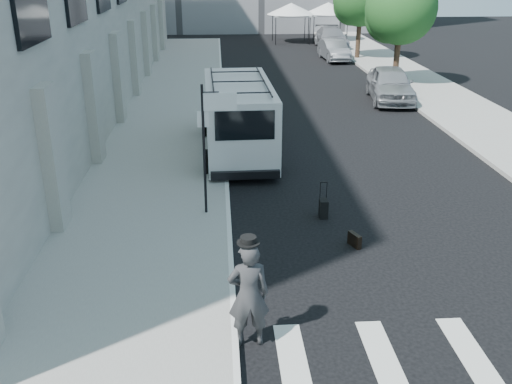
{
  "coord_description": "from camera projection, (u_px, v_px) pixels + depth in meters",
  "views": [
    {
      "loc": [
        -2.19,
        -11.04,
        6.55
      ],
      "look_at": [
        -1.34,
        1.75,
        1.3
      ],
      "focal_mm": 40.0,
      "sensor_mm": 36.0,
      "label": 1
    }
  ],
  "objects": [
    {
      "name": "briefcase",
      "position": [
        355.0,
        240.0,
        13.96
      ],
      "size": [
        0.28,
        0.45,
        0.34
      ],
      "primitive_type": "cube",
      "rotation": [
        0.0,
        0.0,
        0.39
      ],
      "color": "black",
      "rests_on": "ground"
    },
    {
      "name": "tent_left",
      "position": [
        291.0,
        9.0,
        47.11
      ],
      "size": [
        4.0,
        4.0,
        3.2
      ],
      "color": "black",
      "rests_on": "ground"
    },
    {
      "name": "parked_car_a",
      "position": [
        390.0,
        84.0,
        28.07
      ],
      "size": [
        2.59,
        5.15,
        1.68
      ],
      "primitive_type": "imported",
      "rotation": [
        0.0,
        0.0,
        -0.13
      ],
      "color": "gray",
      "rests_on": "ground"
    },
    {
      "name": "parked_car_b",
      "position": [
        334.0,
        50.0,
        39.49
      ],
      "size": [
        1.68,
        4.3,
        1.39
      ],
      "primitive_type": "imported",
      "rotation": [
        0.0,
        0.0,
        0.05
      ],
      "color": "slate",
      "rests_on": "ground"
    },
    {
      "name": "tree_near",
      "position": [
        398.0,
        11.0,
        30.37
      ],
      "size": [
        3.8,
        3.83,
        6.03
      ],
      "color": "black",
      "rests_on": "ground"
    },
    {
      "name": "suitcase",
      "position": [
        323.0,
        208.0,
        15.5
      ],
      "size": [
        0.23,
        0.36,
        0.99
      ],
      "rotation": [
        0.0,
        0.0,
        -0.04
      ],
      "color": "black",
      "rests_on": "ground"
    },
    {
      "name": "cargo_van",
      "position": [
        238.0,
        117.0,
        20.34
      ],
      "size": [
        2.59,
        6.96,
        2.57
      ],
      "rotation": [
        0.0,
        0.0,
        0.03
      ],
      "color": "silver",
      "rests_on": "ground"
    },
    {
      "name": "sidewalk_left",
      "position": [
        176.0,
        105.0,
        27.29
      ],
      "size": [
        4.5,
        48.0,
        0.15
      ],
      "primitive_type": "cube",
      "color": "gray",
      "rests_on": "ground"
    },
    {
      "name": "parked_car_c",
      "position": [
        331.0,
        38.0,
        44.87
      ],
      "size": [
        2.43,
        5.55,
        1.59
      ],
      "primitive_type": "imported",
      "rotation": [
        0.0,
        0.0,
        -0.04
      ],
      "color": "gray",
      "rests_on": "ground"
    },
    {
      "name": "sidewalk_right",
      "position": [
        419.0,
        84.0,
        31.8
      ],
      "size": [
        4.0,
        56.0,
        0.15
      ],
      "primitive_type": "cube",
      "color": "gray",
      "rests_on": "ground"
    },
    {
      "name": "businessman",
      "position": [
        249.0,
        295.0,
        10.1
      ],
      "size": [
        0.77,
        0.53,
        2.06
      ],
      "primitive_type": "imported",
      "rotation": [
        0.0,
        0.0,
        3.19
      ],
      "color": "#313133",
      "rests_on": "ground"
    },
    {
      "name": "tree_far",
      "position": [
        359.0,
        0.0,
        38.68
      ],
      "size": [
        3.8,
        3.83,
        6.03
      ],
      "color": "black",
      "rests_on": "ground"
    },
    {
      "name": "ground",
      "position": [
        320.0,
        273.0,
        12.81
      ],
      "size": [
        120.0,
        120.0,
        0.0
      ],
      "primitive_type": "plane",
      "color": "black",
      "rests_on": "ground"
    },
    {
      "name": "tent_right",
      "position": [
        328.0,
        8.0,
        47.77
      ],
      "size": [
        4.0,
        4.0,
        3.2
      ],
      "color": "black",
      "rests_on": "ground"
    },
    {
      "name": "sign_pole",
      "position": [
        212.0,
        123.0,
        14.61
      ],
      "size": [
        1.03,
        0.07,
        3.5
      ],
      "color": "black",
      "rests_on": "sidewalk_left"
    }
  ]
}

